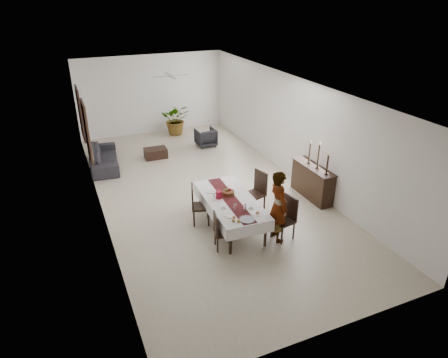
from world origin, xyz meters
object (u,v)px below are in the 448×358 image
at_px(sideboard_body, 312,182).
at_px(sofa, 104,158).
at_px(dining_table_top, 230,200).
at_px(red_pitcher, 219,195).
at_px(woman, 278,206).

distance_m(sideboard_body, sofa, 7.02).
bearing_deg(sofa, dining_table_top, -148.59).
distance_m(dining_table_top, sideboard_body, 2.89).
relative_size(dining_table_top, sofa, 1.07).
relative_size(red_pitcher, sideboard_body, 0.13).
bearing_deg(dining_table_top, sofa, 117.90).
relative_size(woman, sideboard_body, 1.15).
relative_size(red_pitcher, sofa, 0.09).
bearing_deg(woman, dining_table_top, 42.86).
height_order(dining_table_top, sofa, dining_table_top).
distance_m(red_pitcher, woman, 1.56).
height_order(woman, sideboard_body, woman).
xyz_separation_m(dining_table_top, red_pitcher, (-0.24, 0.16, 0.14)).
bearing_deg(red_pitcher, sofa, 113.69).
bearing_deg(sideboard_body, sofa, 138.63).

